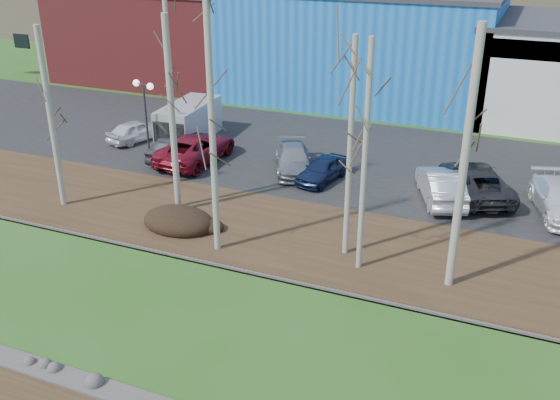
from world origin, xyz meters
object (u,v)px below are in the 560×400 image
at_px(car_6, 475,181).
at_px(car_7, 560,200).
at_px(car_1, 177,148).
at_px(car_5, 441,185).
at_px(car_2, 196,148).
at_px(van_grey, 187,123).
at_px(car_0, 136,131).
at_px(street_lamp, 144,97).
at_px(car_4, 322,169).
at_px(car_3, 293,159).

height_order(car_6, car_7, car_6).
bearing_deg(car_1, car_5, -175.23).
bearing_deg(car_5, car_2, -21.43).
bearing_deg(van_grey, car_0, -159.76).
relative_size(street_lamp, car_4, 1.14).
xyz_separation_m(street_lamp, car_7, (22.66, 0.37, -2.67)).
bearing_deg(car_0, car_4, -170.92).
height_order(car_3, car_5, car_5).
xyz_separation_m(car_5, car_7, (5.46, 0.60, -0.06)).
height_order(street_lamp, car_3, street_lamp).
xyz_separation_m(car_1, car_7, (20.46, 0.67, 0.05)).
bearing_deg(car_2, car_0, -17.05).
bearing_deg(street_lamp, car_0, 159.12).
distance_m(car_3, car_5, 8.23).
xyz_separation_m(car_4, car_6, (7.73, 1.08, 0.16)).
height_order(car_0, car_7, car_7).
relative_size(car_2, car_5, 1.19).
xyz_separation_m(car_1, van_grey, (-1.26, 3.26, 0.46)).
height_order(car_3, car_6, car_6).
bearing_deg(car_0, car_3, -168.63).
relative_size(street_lamp, car_1, 1.02).
bearing_deg(car_5, van_grey, -32.12).
bearing_deg(street_lamp, van_grey, 90.55).
relative_size(car_0, car_6, 0.67).
distance_m(car_1, van_grey, 3.53).
xyz_separation_m(car_3, van_grey, (-8.08, 2.30, 0.48)).
distance_m(street_lamp, car_6, 18.90).
bearing_deg(car_3, car_0, 150.33).
bearing_deg(car_5, car_1, -20.74).
bearing_deg(car_2, van_grey, -51.05).
xyz_separation_m(street_lamp, car_4, (10.96, -0.04, -2.76)).
relative_size(car_1, car_5, 0.87).
relative_size(street_lamp, car_7, 0.85).
xyz_separation_m(car_5, car_6, (1.49, 1.27, 0.00)).
height_order(car_0, van_grey, van_grey).
height_order(street_lamp, car_2, street_lamp).
height_order(car_6, van_grey, van_grey).
xyz_separation_m(car_6, car_7, (3.97, -0.67, -0.06)).
bearing_deg(car_3, car_7, -25.80).
height_order(car_1, car_3, car_1).
distance_m(car_2, car_5, 13.87).
bearing_deg(street_lamp, car_6, 21.41).
bearing_deg(car_5, car_3, -27.20).
height_order(car_2, car_7, car_2).
bearing_deg(van_grey, car_5, -15.12).
bearing_deg(car_0, car_1, 171.67).
bearing_deg(van_grey, car_6, -10.21).
bearing_deg(car_4, car_3, 170.80).
bearing_deg(car_5, car_7, 165.23).
distance_m(street_lamp, car_5, 17.40).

